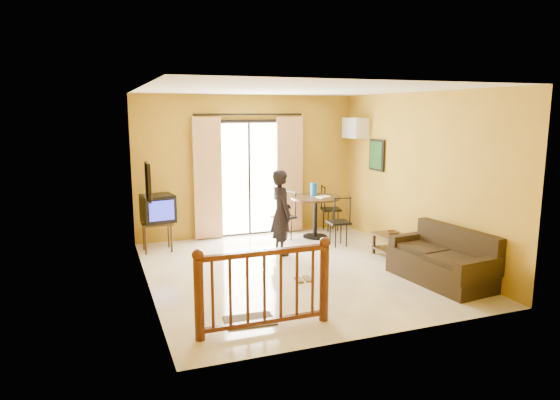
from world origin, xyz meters
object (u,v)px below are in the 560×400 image
object	(u,v)px
television	(158,208)
dining_table	(315,205)
sofa	(444,262)
coffee_table	(396,244)
standing_person	(281,212)

from	to	relation	value
television	dining_table	xyz separation A→B (m)	(3.03, -0.07, -0.13)
sofa	coffee_table	bearing A→B (deg)	83.86
standing_person	coffee_table	bearing A→B (deg)	-121.59
dining_table	standing_person	bearing A→B (deg)	-140.53
sofa	dining_table	bearing A→B (deg)	96.46
television	dining_table	distance (m)	3.04
dining_table	standing_person	world-z (taller)	standing_person
television	coffee_table	size ratio (longest dim) A/B	0.69
standing_person	dining_table	bearing A→B (deg)	-53.52
television	sofa	size ratio (longest dim) A/B	0.35
coffee_table	standing_person	xyz separation A→B (m)	(-1.73, 0.95, 0.49)
coffee_table	dining_table	bearing A→B (deg)	110.73
coffee_table	standing_person	size ratio (longest dim) A/B	0.59
television	dining_table	world-z (taller)	television
coffee_table	standing_person	world-z (taller)	standing_person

